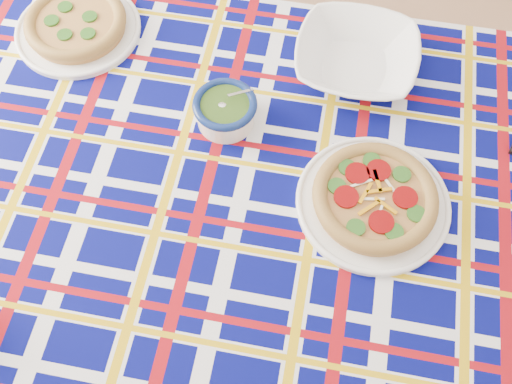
% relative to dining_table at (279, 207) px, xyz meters
% --- Properties ---
extents(floor, '(4.00, 4.00, 0.00)m').
position_rel_dining_table_xyz_m(floor, '(-0.16, 0.56, -0.74)').
color(floor, '#90664A').
rests_on(floor, ground).
extents(dining_table, '(1.81, 1.18, 0.82)m').
position_rel_dining_table_xyz_m(dining_table, '(0.00, 0.00, 0.00)').
color(dining_table, brown).
rests_on(dining_table, floor).
extents(tablecloth, '(1.84, 1.22, 0.12)m').
position_rel_dining_table_xyz_m(tablecloth, '(-0.00, 0.00, 0.03)').
color(tablecloth, '#050757').
rests_on(tablecloth, dining_table).
extents(main_focaccia_plate, '(0.36, 0.36, 0.07)m').
position_rel_dining_table_xyz_m(main_focaccia_plate, '(0.20, -0.01, 0.12)').
color(main_focaccia_plate, '#AF783E').
rests_on(main_focaccia_plate, tablecloth).
extents(pesto_bowl, '(0.16, 0.16, 0.09)m').
position_rel_dining_table_xyz_m(pesto_bowl, '(-0.15, 0.16, 0.13)').
color(pesto_bowl, '#213C10').
rests_on(pesto_bowl, tablecloth).
extents(serving_bowl, '(0.32, 0.32, 0.07)m').
position_rel_dining_table_xyz_m(serving_bowl, '(0.14, 0.36, 0.12)').
color(serving_bowl, white).
rests_on(serving_bowl, tablecloth).
extents(second_focaccia_plate, '(0.38, 0.38, 0.06)m').
position_rel_dining_table_xyz_m(second_focaccia_plate, '(-0.56, 0.38, 0.11)').
color(second_focaccia_plate, '#AF783E').
rests_on(second_focaccia_plate, tablecloth).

